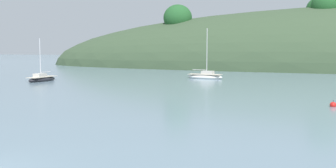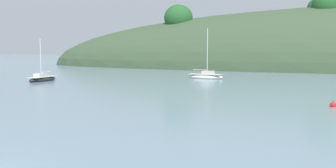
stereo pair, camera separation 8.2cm
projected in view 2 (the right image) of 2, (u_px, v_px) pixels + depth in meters
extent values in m
ellipsoid|color=#235628|center=(321.00, 9.00, 75.36)|extent=(5.62, 5.11, 5.11)
ellipsoid|color=#235628|center=(328.00, 5.00, 70.65)|extent=(6.13, 5.58, 5.58)
ellipsoid|color=#235628|center=(178.00, 18.00, 80.50)|extent=(6.31, 5.74, 5.74)
ellipsoid|color=white|center=(205.00, 77.00, 50.50)|extent=(5.09, 2.22, 0.79)
cube|color=beige|center=(205.00, 74.00, 50.47)|extent=(4.68, 2.04, 0.06)
cube|color=beige|center=(208.00, 73.00, 50.27)|extent=(1.69, 1.26, 0.48)
cylinder|color=silver|center=(207.00, 51.00, 50.06)|extent=(0.09, 0.09, 6.26)
cylinder|color=silver|center=(200.00, 70.00, 50.76)|extent=(2.07, 0.30, 0.07)
ellipsoid|color=#232328|center=(43.00, 79.00, 46.53)|extent=(1.63, 4.63, 0.74)
cube|color=beige|center=(43.00, 77.00, 46.50)|extent=(1.50, 4.26, 0.06)
cube|color=beige|center=(40.00, 75.00, 46.13)|extent=(1.04, 1.49, 0.46)
cylinder|color=silver|center=(41.00, 58.00, 46.05)|extent=(0.09, 0.09, 4.82)
cylinder|color=silver|center=(46.00, 72.00, 47.13)|extent=(0.10, 1.94, 0.07)
sphere|color=red|center=(333.00, 105.00, 25.95)|extent=(0.44, 0.44, 0.44)
cylinder|color=black|center=(333.00, 101.00, 25.93)|extent=(0.04, 0.04, 0.10)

